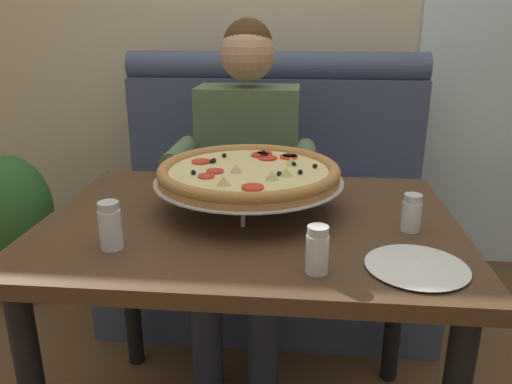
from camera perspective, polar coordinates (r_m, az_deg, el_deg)
booth_bench at (r=2.29m, az=1.63°, el=-3.15°), size 1.39×0.78×1.13m
dining_table at (r=1.39m, az=-0.76°, el=-6.99°), size 1.11×0.81×0.76m
diner_main at (r=1.95m, az=-1.21°, el=2.52°), size 0.54×0.64×1.27m
pizza at (r=1.39m, az=-0.82°, el=2.19°), size 0.53×0.53×0.14m
shaker_pepper_flakes at (r=1.21m, az=-16.29°, el=-4.07°), size 0.05×0.05×0.11m
shaker_oregano at (r=1.06m, az=7.00°, el=-6.95°), size 0.05×0.05×0.11m
shaker_parmesan at (r=1.32m, az=17.34°, el=-2.58°), size 0.05×0.05×0.10m
plate_near_left at (r=1.14m, az=17.92°, el=-7.86°), size 0.22×0.22×0.02m
patio_chair at (r=3.58m, az=23.68°, el=5.47°), size 0.43×0.43×0.86m
potted_plant at (r=2.55m, az=-25.96°, el=-3.10°), size 0.36×0.36×0.70m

